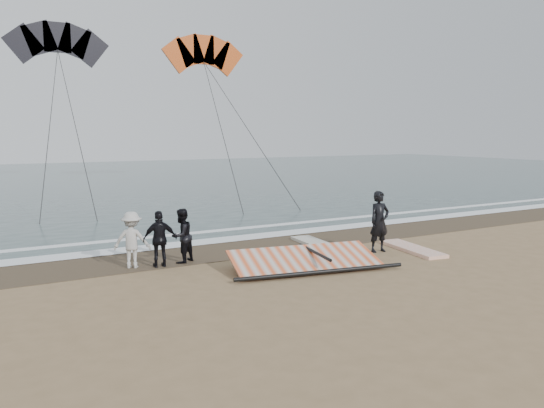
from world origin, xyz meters
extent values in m
plane|color=#8C704C|center=(0.00, 0.00, 0.00)|extent=(120.00, 120.00, 0.00)
cube|color=#233838|center=(0.00, 33.00, 0.01)|extent=(120.00, 54.00, 0.02)
cube|color=#4C3D2B|center=(0.00, 4.50, 0.01)|extent=(120.00, 2.80, 0.01)
cube|color=white|center=(0.00, 5.90, 0.03)|extent=(120.00, 0.90, 0.01)
cube|color=white|center=(0.00, 7.60, 0.03)|extent=(120.00, 0.45, 0.01)
imported|color=black|center=(3.12, 1.87, 0.96)|extent=(0.72, 0.48, 1.93)
cube|color=white|center=(4.20, 1.51, 0.05)|extent=(1.10, 2.72, 0.11)
cube|color=beige|center=(1.93, 3.54, 0.05)|extent=(0.94, 2.69, 0.11)
imported|color=black|center=(-2.78, 3.55, 0.79)|extent=(0.97, 0.91, 1.58)
imported|color=black|center=(-3.48, 3.35, 0.79)|extent=(0.97, 0.51, 1.59)
imported|color=#BAB9B4|center=(-4.18, 3.65, 0.79)|extent=(1.17, 0.99, 1.58)
cube|color=black|center=(-0.28, 1.77, 0.05)|extent=(2.89, 1.16, 0.11)
cube|color=#EC5927|center=(-0.08, 1.17, 0.30)|extent=(4.32, 2.29, 0.43)
cylinder|color=black|center=(-0.08, 0.39, 0.11)|extent=(4.70, 0.95, 0.11)
cylinder|color=black|center=(0.22, 1.17, 0.45)|extent=(0.45, 2.04, 0.09)
cylinder|color=#262626|center=(4.64, 17.74, 4.37)|extent=(0.04, 0.04, 16.96)
cylinder|color=#262626|center=(6.11, 17.63, 4.37)|extent=(0.04, 0.04, 16.73)
cylinder|color=#262626|center=(-4.09, 20.48, 4.68)|extent=(0.04, 0.04, 18.67)
cylinder|color=#262626|center=(-2.99, 20.24, 4.68)|extent=(0.04, 0.04, 18.84)
camera|label=1|loc=(-7.80, -10.77, 3.71)|focal=35.00mm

